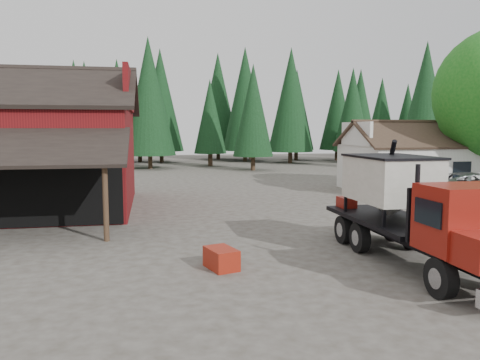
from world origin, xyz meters
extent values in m
plane|color=#423D34|center=(0.00, 0.00, 0.00)|extent=(120.00, 120.00, 0.00)
cube|color=maroon|center=(-11.00, 10.00, 2.50)|extent=(12.00, 10.00, 5.00)
cube|color=black|center=(-11.00, 12.50, 6.00)|extent=(12.80, 5.53, 2.35)
cube|color=maroon|center=(-5.00, 10.00, 6.00)|extent=(0.25, 7.00, 2.00)
cylinder|color=#382619|center=(-5.60, 2.10, 1.40)|extent=(0.20, 0.20, 2.80)
cube|color=silver|center=(13.00, 13.00, 1.50)|extent=(8.00, 6.00, 3.00)
cube|color=#38281E|center=(13.00, 11.50, 3.75)|extent=(8.60, 3.42, 1.80)
cube|color=#38281E|center=(13.00, 14.50, 3.75)|extent=(8.60, 3.42, 1.80)
cube|color=silver|center=(9.00, 13.00, 3.75)|extent=(0.20, 4.20, 1.50)
cube|color=silver|center=(17.00, 13.00, 3.75)|extent=(0.20, 4.20, 1.50)
cube|color=#38281E|center=(11.50, 9.98, 1.00)|extent=(0.90, 0.06, 2.00)
cube|color=black|center=(14.50, 9.98, 1.60)|extent=(1.20, 0.06, 1.00)
sphere|color=#166218|center=(15.80, 10.80, 5.00)|extent=(4.40, 4.40, 4.40)
cylinder|color=#382619|center=(6.00, 30.00, 0.80)|extent=(0.44, 0.44, 1.60)
cone|color=black|center=(6.00, 30.00, 5.90)|extent=(3.96, 3.96, 9.00)
cylinder|color=#382619|center=(22.00, 26.00, 0.80)|extent=(0.44, 0.44, 1.60)
cone|color=black|center=(22.00, 26.00, 6.90)|extent=(4.84, 4.84, 11.00)
cylinder|color=#382619|center=(-4.00, 34.00, 0.80)|extent=(0.44, 0.44, 1.60)
cone|color=black|center=(-4.00, 34.00, 7.40)|extent=(5.28, 5.28, 12.00)
cylinder|color=black|center=(2.76, -5.38, 0.49)|extent=(0.32, 0.99, 0.98)
cylinder|color=black|center=(2.71, -1.09, 0.49)|extent=(0.32, 0.99, 0.98)
cylinder|color=black|center=(4.59, -1.07, 0.49)|extent=(0.32, 0.99, 0.98)
cylinder|color=black|center=(2.69, 0.17, 0.49)|extent=(0.32, 0.99, 0.98)
cylinder|color=black|center=(4.57, 0.19, 0.49)|extent=(0.32, 0.99, 0.98)
cube|color=black|center=(3.66, -2.51, 0.85)|extent=(1.08, 7.71, 0.36)
cube|color=maroon|center=(3.69, -4.97, 1.83)|extent=(2.17, 1.55, 1.66)
cylinder|color=black|center=(2.79, -4.17, 2.33)|extent=(0.13, 0.13, 1.61)
cube|color=black|center=(3.68, -4.07, 1.79)|extent=(2.19, 0.13, 1.43)
cube|color=black|center=(3.65, -1.26, 1.09)|extent=(2.34, 5.22, 0.14)
cube|color=beige|center=(3.65, -1.26, 2.42)|extent=(2.09, 2.98, 1.43)
cone|color=beige|center=(3.65, -1.26, 1.52)|extent=(1.99, 1.99, 0.63)
cube|color=black|center=(3.65, -1.26, 3.15)|extent=(2.18, 3.07, 0.07)
cylinder|color=black|center=(4.17, 0.00, 2.33)|extent=(0.65, 1.96, 2.73)
cube|color=maroon|center=(3.09, 0.89, 1.34)|extent=(0.55, 0.72, 0.40)
imported|color=#979A9E|center=(14.00, 8.13, 0.81)|extent=(5.88, 2.86, 1.61)
cube|color=maroon|center=(-2.03, -2.02, 0.30)|extent=(0.99, 1.26, 0.60)
camera|label=1|loc=(-3.99, -15.10, 4.02)|focal=35.00mm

